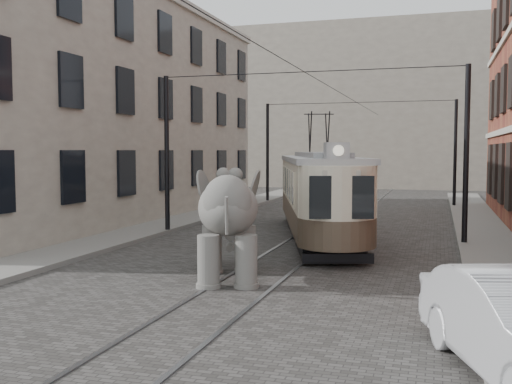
% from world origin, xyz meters
% --- Properties ---
extents(ground, '(120.00, 120.00, 0.00)m').
position_xyz_m(ground, '(0.00, 0.00, 0.00)').
color(ground, '#464341').
extents(tram_rails, '(1.54, 80.00, 0.02)m').
position_xyz_m(tram_rails, '(0.00, 0.00, 0.01)').
color(tram_rails, slate).
rests_on(tram_rails, ground).
extents(sidewalk_right, '(2.00, 60.00, 0.15)m').
position_xyz_m(sidewalk_right, '(6.00, 0.00, 0.07)').
color(sidewalk_right, slate).
rests_on(sidewalk_right, ground).
extents(sidewalk_left, '(2.00, 60.00, 0.15)m').
position_xyz_m(sidewalk_left, '(-6.50, 0.00, 0.07)').
color(sidewalk_left, slate).
rests_on(sidewalk_left, ground).
extents(stucco_building, '(7.00, 24.00, 10.00)m').
position_xyz_m(stucco_building, '(-11.00, 10.00, 5.00)').
color(stucco_building, gray).
rests_on(stucco_building, ground).
extents(distant_block, '(28.00, 10.00, 14.00)m').
position_xyz_m(distant_block, '(0.00, 40.00, 7.00)').
color(distant_block, gray).
rests_on(distant_block, ground).
extents(catenary, '(11.00, 30.20, 6.00)m').
position_xyz_m(catenary, '(-0.20, 5.00, 3.00)').
color(catenary, black).
rests_on(catenary, ground).
extents(tram, '(5.56, 11.67, 4.55)m').
position_xyz_m(tram, '(0.13, 6.76, 2.28)').
color(tram, beige).
rests_on(tram, ground).
extents(elephant, '(3.77, 5.05, 2.75)m').
position_xyz_m(elephant, '(-0.58, -1.07, 1.38)').
color(elephant, slate).
rests_on(elephant, ground).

